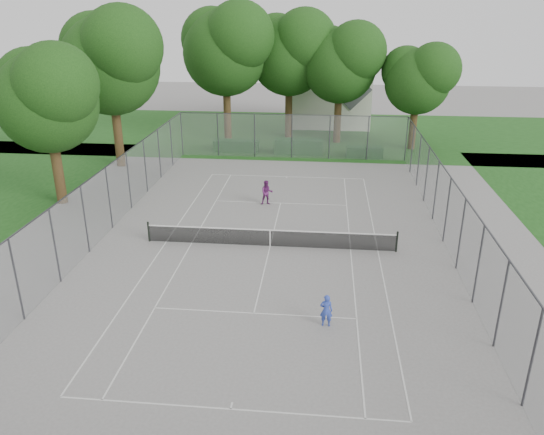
# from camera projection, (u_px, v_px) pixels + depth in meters

# --- Properties ---
(ground) EXTENTS (120.00, 120.00, 0.00)m
(ground) POSITION_uv_depth(u_px,v_px,m) (270.00, 246.00, 27.29)
(ground) COLOR slate
(ground) RESTS_ON ground
(grass_far) EXTENTS (60.00, 20.00, 0.00)m
(grass_far) POSITION_uv_depth(u_px,v_px,m) (298.00, 133.00, 51.27)
(grass_far) COLOR #184614
(grass_far) RESTS_ON ground
(court_markings) EXTENTS (11.03, 23.83, 0.01)m
(court_markings) POSITION_uv_depth(u_px,v_px,m) (270.00, 246.00, 27.29)
(court_markings) COLOR silver
(court_markings) RESTS_ON ground
(tennis_net) EXTENTS (12.87, 0.10, 1.10)m
(tennis_net) POSITION_uv_depth(u_px,v_px,m) (270.00, 237.00, 27.10)
(tennis_net) COLOR black
(tennis_net) RESTS_ON ground
(perimeter_fence) EXTENTS (18.08, 34.08, 3.52)m
(perimeter_fence) POSITION_uv_depth(u_px,v_px,m) (270.00, 214.00, 26.61)
(perimeter_fence) COLOR #38383D
(perimeter_fence) RESTS_ON ground
(tree_far_left) EXTENTS (8.36, 7.63, 12.02)m
(tree_far_left) POSITION_uv_depth(u_px,v_px,m) (226.00, 46.00, 45.22)
(tree_far_left) COLOR #382714
(tree_far_left) RESTS_ON ground
(tree_far_midleft) EXTENTS (7.95, 7.26, 11.42)m
(tree_far_midleft) POSITION_uv_depth(u_px,v_px,m) (290.00, 50.00, 46.63)
(tree_far_midleft) COLOR #382714
(tree_far_midleft) RESTS_ON ground
(tree_far_midright) EXTENTS (7.27, 6.64, 10.45)m
(tree_far_midright) POSITION_uv_depth(u_px,v_px,m) (341.00, 60.00, 45.08)
(tree_far_midright) COLOR #382714
(tree_far_midright) RESTS_ON ground
(tree_far_right) EXTENTS (6.17, 5.63, 8.87)m
(tree_far_right) POSITION_uv_depth(u_px,v_px,m) (419.00, 76.00, 43.34)
(tree_far_right) COLOR #382714
(tree_far_right) RESTS_ON ground
(tree_side_back) EXTENTS (8.16, 7.45, 11.73)m
(tree_side_back) POSITION_uv_depth(u_px,v_px,m) (110.00, 57.00, 37.84)
(tree_side_back) COLOR #382714
(tree_side_back) RESTS_ON ground
(tree_side_front) EXTENTS (6.81, 6.22, 9.79)m
(tree_side_front) POSITION_uv_depth(u_px,v_px,m) (47.00, 94.00, 30.75)
(tree_side_front) COLOR #382714
(tree_side_front) RESTS_ON ground
(hedge_left) EXTENTS (3.76, 1.13, 0.94)m
(hedge_left) POSITION_uv_depth(u_px,v_px,m) (236.00, 146.00, 44.75)
(hedge_left) COLOR #144017
(hedge_left) RESTS_ON ground
(hedge_mid) EXTENTS (3.95, 1.13, 1.24)m
(hedge_mid) POSITION_uv_depth(u_px,v_px,m) (299.00, 147.00, 43.87)
(hedge_mid) COLOR #144017
(hedge_mid) RESTS_ON ground
(hedge_right) EXTENTS (2.90, 1.06, 0.87)m
(hedge_right) POSITION_uv_depth(u_px,v_px,m) (364.00, 152.00, 43.02)
(hedge_right) COLOR #144017
(hedge_right) RESTS_ON ground
(house) EXTENTS (7.97, 6.18, 9.92)m
(house) POSITION_uv_depth(u_px,v_px,m) (331.00, 85.00, 53.40)
(house) COLOR silver
(house) RESTS_ON ground
(girl_player) EXTENTS (0.49, 0.33, 1.35)m
(girl_player) POSITION_uv_depth(u_px,v_px,m) (326.00, 310.00, 20.34)
(girl_player) COLOR #2E44AC
(girl_player) RESTS_ON ground
(woman_player) EXTENTS (0.85, 0.73, 1.54)m
(woman_player) POSITION_uv_depth(u_px,v_px,m) (267.00, 193.00, 32.71)
(woman_player) COLOR #62205F
(woman_player) RESTS_ON ground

